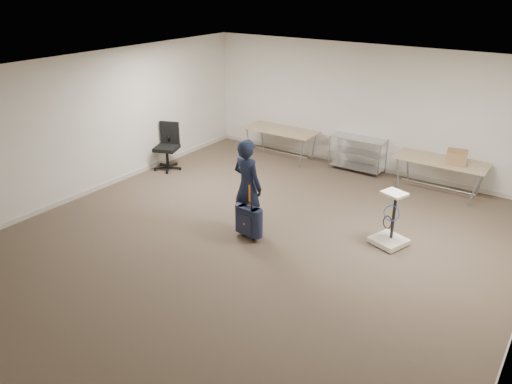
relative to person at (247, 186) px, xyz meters
The scene contains 10 objects.
ground 1.02m from the person, 48.82° to the right, with size 9.00×9.00×0.00m, color #493A2C.
room_shell 1.28m from the person, 67.47° to the left, with size 8.00×9.00×9.00m.
folding_table_left 3.82m from the person, 113.32° to the left, with size 1.80×0.75×0.73m.
folding_table_right 4.19m from the person, 56.86° to the left, with size 1.80×0.75×0.73m.
wire_shelf 3.80m from the person, 84.09° to the left, with size 1.22×0.47×0.80m.
person is the anchor object (origin of this frame).
suitcase 0.60m from the person, 51.07° to the right, with size 0.38×0.25×0.98m.
office_chair 3.61m from the person, 156.49° to the left, with size 0.65×0.66×1.07m.
equipment_cart 2.50m from the person, 21.93° to the left, with size 0.65×0.65×0.95m.
cardboard_box 4.28m from the person, 52.88° to the left, with size 0.38×0.28×0.28m, color #9C6F48.
Camera 1 is at (4.18, -5.93, 4.14)m, focal length 35.00 mm.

